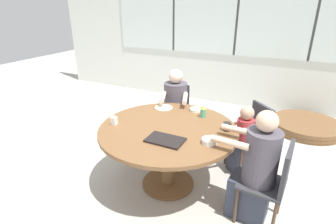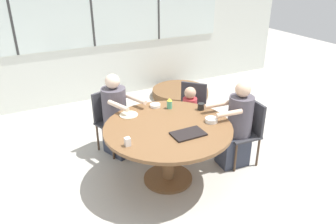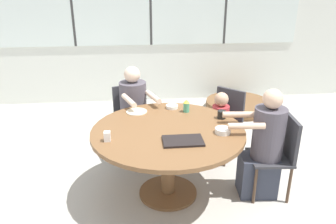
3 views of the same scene
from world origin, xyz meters
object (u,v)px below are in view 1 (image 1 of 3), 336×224
Objects in this scene: person_man_blue_shirt at (175,113)px; milk_carton_small at (114,121)px; person_toddler at (242,141)px; coffee_mug at (227,126)px; bowl_cereal at (195,110)px; sippy_cup at (203,111)px; person_woman_green_shirt at (255,172)px; chair_for_toddler at (254,132)px; chair_for_woman_green_shirt at (273,179)px; chair_for_man_blue_shirt at (176,109)px; bowl_white_shallow at (209,141)px; folded_table_stack at (306,126)px.

milk_carton_small is (-0.24, -1.08, 0.28)m from person_man_blue_shirt.
person_toddler is 1.56m from milk_carton_small.
coffee_mug reaches higher than bowl_cereal.
person_man_blue_shirt is 0.79m from sippy_cup.
coffee_mug is at bearing -35.51° from bowl_cereal.
person_woman_green_shirt reaches higher than person_toddler.
person_toddler reaches higher than chair_for_toddler.
chair_for_woman_green_shirt is 0.17m from person_woman_green_shirt.
sippy_cup reaches higher than chair_for_man_blue_shirt.
sippy_cup reaches higher than milk_carton_small.
person_man_blue_shirt reaches higher than chair_for_woman_green_shirt.
bowl_cereal is (-0.40, 0.70, -0.01)m from bowl_white_shallow.
coffee_mug is at bearing 64.44° from chair_for_woman_green_shirt.
milk_carton_small is (-0.81, -0.63, -0.03)m from sippy_cup.
person_man_blue_shirt reaches higher than folded_table_stack.
sippy_cup is 1.02m from milk_carton_small.
chair_for_toddler is 9.47× the size of milk_carton_small.
sippy_cup is at bearing 58.64° from person_woman_green_shirt.
person_toddler reaches higher than bowl_white_shallow.
chair_for_man_blue_shirt is 1.21m from chair_for_toddler.
bowl_cereal is (-0.85, 0.64, 0.24)m from person_woman_green_shirt.
chair_for_woman_green_shirt is 0.66m from bowl_white_shallow.
folded_table_stack is at bearing -7.14° from person_woman_green_shirt.
milk_carton_small is at bearing 57.56° from person_man_blue_shirt.
chair_for_toddler is at bearing 32.10° from sippy_cup.
sippy_cup is (-0.87, 0.53, 0.31)m from chair_for_woman_green_shirt.
folded_table_stack is (1.20, 1.86, -0.74)m from sippy_cup.
chair_for_toddler reaches higher than folded_table_stack.
bowl_cereal is at bearing 138.65° from sippy_cup.
coffee_mug is 0.65× the size of sippy_cup.
bowl_cereal is (-0.48, 0.34, -0.02)m from coffee_mug.
chair_for_man_blue_shirt reaches higher than milk_carton_small.
bowl_white_shallow is 0.80m from bowl_cereal.
person_man_blue_shirt is at bearing -141.67° from folded_table_stack.
bowl_white_shallow reaches higher than bowl_cereal.
sippy_cup is at bearing 73.84° from person_toddler.
coffee_mug is at bearing 114.95° from chair_for_toddler.
person_woman_green_shirt is 1.33× the size of person_toddler.
coffee_mug is 0.40m from sippy_cup.
person_toddler is at bearing 77.42° from bowl_white_shallow.
person_man_blue_shirt reaches higher than chair_for_toddler.
person_man_blue_shirt is at bearing 143.25° from coffee_mug.
bowl_cereal is 0.12× the size of folded_table_stack.
person_toddler is (-0.26, 0.75, -0.11)m from person_woman_green_shirt.
person_man_blue_shirt reaches higher than bowl_white_shallow.
chair_for_man_blue_shirt is at bearing 139.12° from coffee_mug.
chair_for_man_blue_shirt is 0.99× the size of person_toddler.
coffee_mug is (-0.36, 0.30, 0.27)m from person_woman_green_shirt.
chair_for_woman_green_shirt is 0.77× the size of folded_table_stack.
milk_carton_small is 0.08× the size of folded_table_stack.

